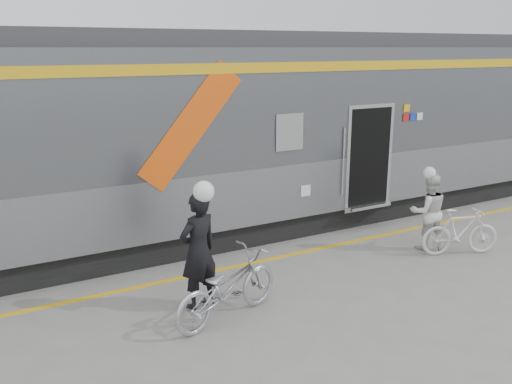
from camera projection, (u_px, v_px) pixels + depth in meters
ground at (349, 304)px, 8.28m from camera, size 90.00×90.00×0.00m
train at (244, 132)px, 11.48m from camera, size 24.00×3.17×4.10m
safety_strip at (276, 258)px, 10.09m from camera, size 24.00×0.12×0.01m
man at (198, 251)px, 7.99m from camera, size 0.75×0.60×1.80m
bicycle_left at (227, 287)px, 7.72m from camera, size 1.99×1.18×0.99m
woman at (428, 212)px, 10.41m from camera, size 0.88×0.79×1.49m
bicycle_right at (460, 232)px, 10.16m from camera, size 1.55×0.94×0.90m
helmet_man at (196, 181)px, 7.71m from camera, size 0.31×0.31×0.31m
helmet_woman at (432, 168)px, 10.19m from camera, size 0.24×0.24×0.24m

